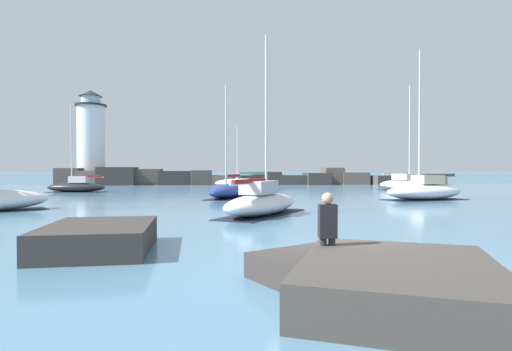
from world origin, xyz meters
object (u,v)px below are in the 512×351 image
at_px(sailboat_moored_2, 76,186).
at_px(sailboat_moored_0, 425,190).
at_px(sailboat_moored_5, 405,184).
at_px(sailboat_moored_6, 262,202).
at_px(lighthouse, 91,144).
at_px(person_on_rocks, 328,231).
at_px(sailboat_moored_1, 241,183).
at_px(sailboat_moored_3, 228,190).

bearing_deg(sailboat_moored_2, sailboat_moored_0, -21.67).
xyz_separation_m(sailboat_moored_5, sailboat_moored_6, (-16.47, -20.19, -0.05)).
distance_m(lighthouse, sailboat_moored_0, 46.33).
distance_m(lighthouse, person_on_rocks, 55.87).
height_order(sailboat_moored_1, sailboat_moored_2, sailboat_moored_2).
xyz_separation_m(sailboat_moored_2, sailboat_moored_3, (14.78, -8.53, -0.01)).
distance_m(sailboat_moored_3, person_on_rocks, 23.55).
bearing_deg(person_on_rocks, sailboat_moored_1, 90.76).
distance_m(lighthouse, sailboat_moored_5, 42.90).
xyz_separation_m(lighthouse, sailboat_moored_3, (19.81, -27.73, -5.33)).
relative_size(sailboat_moored_1, sailboat_moored_3, 0.84).
xyz_separation_m(sailboat_moored_1, person_on_rocks, (0.52, -38.90, 0.42)).
height_order(sailboat_moored_3, person_on_rocks, sailboat_moored_3).
bearing_deg(sailboat_moored_6, sailboat_moored_0, 34.40).
bearing_deg(person_on_rocks, sailboat_moored_6, 91.87).
relative_size(sailboat_moored_2, sailboat_moored_3, 0.96).
relative_size(sailboat_moored_0, sailboat_moored_1, 1.48).
relative_size(sailboat_moored_3, person_on_rocks, 4.89).
bearing_deg(sailboat_moored_2, sailboat_moored_3, -29.99).
height_order(sailboat_moored_0, sailboat_moored_6, sailboat_moored_0).
distance_m(sailboat_moored_1, sailboat_moored_5, 18.03).
height_order(lighthouse, sailboat_moored_5, lighthouse).
distance_m(sailboat_moored_5, sailboat_moored_6, 26.05).
xyz_separation_m(sailboat_moored_1, sailboat_moored_3, (-1.53, -15.44, -0.02)).
distance_m(sailboat_moored_1, person_on_rocks, 38.90).
distance_m(sailboat_moored_2, sailboat_moored_6, 26.14).
distance_m(sailboat_moored_0, sailboat_moored_6, 15.44).
height_order(lighthouse, sailboat_moored_3, lighthouse).
relative_size(sailboat_moored_3, sailboat_moored_5, 0.82).
bearing_deg(sailboat_moored_3, lighthouse, 125.54).
relative_size(lighthouse, person_on_rocks, 7.62).
relative_size(lighthouse, sailboat_moored_0, 1.25).
xyz_separation_m(lighthouse, sailboat_moored_0, (34.21, -30.80, -5.21)).
distance_m(sailboat_moored_2, person_on_rocks, 36.14).
bearing_deg(person_on_rocks, sailboat_moored_3, 95.00).
height_order(sailboat_moored_1, sailboat_moored_6, sailboat_moored_6).
bearing_deg(sailboat_moored_5, sailboat_moored_0, -108.00).
xyz_separation_m(sailboat_moored_0, sailboat_moored_6, (-12.74, -8.72, -0.06)).
bearing_deg(sailboat_moored_0, sailboat_moored_3, 167.97).
distance_m(sailboat_moored_1, sailboat_moored_3, 15.52).
relative_size(lighthouse, sailboat_moored_6, 1.51).
distance_m(sailboat_moored_2, sailboat_moored_3, 17.06).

